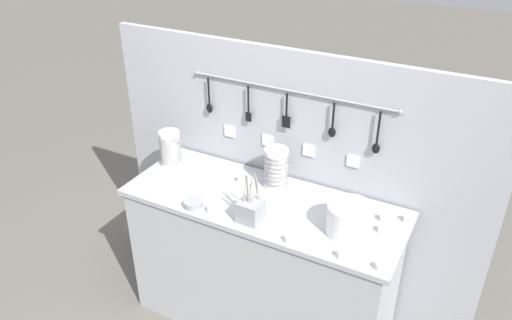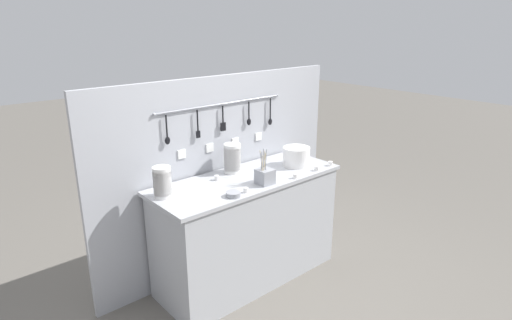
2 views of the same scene
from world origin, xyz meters
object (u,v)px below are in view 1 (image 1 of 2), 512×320
object	(u,v)px
bowl_stack_short_front	(276,168)
cup_edge_far	(379,266)
cup_mid_row	(407,219)
cup_beside_plates	(240,179)
plate_stack	(350,219)
cup_back_left	(341,255)
cutlery_caddy	(250,210)
steel_mixing_bowl	(193,203)
cup_back_right	(288,239)
bowl_stack_tall_left	(170,148)
cup_front_right	(210,209)
cup_edge_near	(383,218)
cup_front_left	(381,229)

from	to	relation	value
bowl_stack_short_front	cup_edge_far	bearing A→B (deg)	-29.75
cup_mid_row	cup_beside_plates	bearing A→B (deg)	-175.88
plate_stack	cup_back_left	world-z (taller)	plate_stack
cutlery_caddy	cup_mid_row	distance (m)	0.82
plate_stack	cup_edge_far	distance (m)	0.30
steel_mixing_bowl	cup_back_right	size ratio (longest dim) A/B	2.83
bowl_stack_short_front	plate_stack	bearing A→B (deg)	-23.13
bowl_stack_tall_left	cup_beside_plates	bearing A→B (deg)	2.49
steel_mixing_bowl	cutlery_caddy	world-z (taller)	cutlery_caddy
cup_front_right	cup_edge_far	distance (m)	0.94
bowl_stack_tall_left	plate_stack	distance (m)	1.22
cup_back_left	cup_front_right	xyz separation A→B (m)	(-0.75, 0.02, 0.00)
plate_stack	cup_mid_row	distance (m)	0.34
cup_edge_near	cup_back_right	size ratio (longest dim) A/B	1.00
bowl_stack_tall_left	cup_edge_near	size ratio (longest dim) A/B	5.91
cup_front_left	cup_edge_far	world-z (taller)	same
bowl_stack_short_front	bowl_stack_tall_left	xyz separation A→B (m)	(-0.69, -0.08, -0.01)
plate_stack	cup_back_left	distance (m)	0.22
cup_back_left	cup_front_left	bearing A→B (deg)	68.07
cup_edge_near	cup_front_left	bearing A→B (deg)	-79.08
cup_front_left	cutlery_caddy	bearing A→B (deg)	-161.10
cup_mid_row	cup_front_right	world-z (taller)	same
cup_edge_far	cup_edge_near	bearing A→B (deg)	103.30
cup_back_left	cup_beside_plates	bearing A→B (deg)	154.16
bowl_stack_tall_left	cutlery_caddy	distance (m)	0.78
cup_front_right	cup_back_right	size ratio (longest dim) A/B	1.00
bowl_stack_tall_left	cup_back_left	world-z (taller)	bowl_stack_tall_left
cup_mid_row	cup_beside_plates	size ratio (longest dim) A/B	1.00
plate_stack	cup_front_left	distance (m)	0.18
plate_stack	cup_edge_far	size ratio (longest dim) A/B	6.04
cup_mid_row	cup_back_right	bearing A→B (deg)	-136.64
bowl_stack_tall_left	cutlery_caddy	bearing A→B (deg)	-21.39
cup_beside_plates	cup_front_right	xyz separation A→B (m)	(0.01, -0.34, 0.00)
plate_stack	bowl_stack_short_front	bearing A→B (deg)	156.87
cutlery_caddy	cup_front_right	world-z (taller)	cutlery_caddy
bowl_stack_short_front	cup_beside_plates	distance (m)	0.24
cup_beside_plates	cup_edge_near	xyz separation A→B (m)	(0.86, 0.02, 0.00)
steel_mixing_bowl	plate_stack	bearing A→B (deg)	12.13
cup_front_left	cup_back_right	size ratio (longest dim) A/B	1.00
plate_stack	cup_beside_plates	xyz separation A→B (m)	(-0.73, 0.16, -0.06)
bowl_stack_short_front	cup_mid_row	xyz separation A→B (m)	(0.76, 0.01, -0.10)
plate_stack	cutlery_caddy	distance (m)	0.51
cup_back_left	cutlery_caddy	bearing A→B (deg)	172.92
bowl_stack_tall_left	cup_edge_near	bearing A→B (deg)	1.73
cup_back_left	cup_edge_near	size ratio (longest dim) A/B	1.00
bowl_stack_tall_left	cup_mid_row	size ratio (longest dim) A/B	5.91
cup_mid_row	cup_back_right	world-z (taller)	same
bowl_stack_tall_left	cup_front_right	size ratio (longest dim) A/B	5.91
steel_mixing_bowl	bowl_stack_short_front	bearing A→B (deg)	52.49
cutlery_caddy	cup_front_right	bearing A→B (deg)	-169.70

